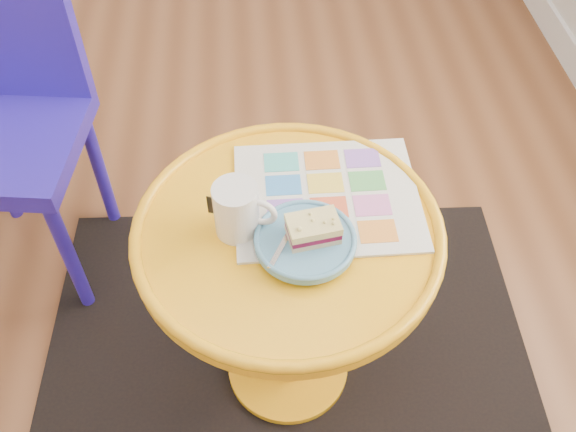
{
  "coord_description": "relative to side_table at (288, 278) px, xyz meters",
  "views": [
    {
      "loc": [
        0.7,
        -0.8,
        1.57
      ],
      "look_at": [
        0.77,
        0.01,
        0.63
      ],
      "focal_mm": 40.0,
      "sensor_mm": 36.0,
      "label": 1
    }
  ],
  "objects": [
    {
      "name": "plate",
      "position": [
        0.03,
        -0.05,
        0.19
      ],
      "size": [
        0.2,
        0.2,
        0.02
      ],
      "color": "#5895BA",
      "rests_on": "newspaper"
    },
    {
      "name": "newspaper",
      "position": [
        0.09,
        0.08,
        0.17
      ],
      "size": [
        0.38,
        0.32,
        0.01
      ],
      "primitive_type": "cube",
      "rotation": [
        0.0,
        0.0,
        -0.01
      ],
      "color": "silver",
      "rests_on": "side_table"
    },
    {
      "name": "side_table",
      "position": [
        0.0,
        0.0,
        0.0
      ],
      "size": [
        0.62,
        0.62,
        0.59
      ],
      "color": "#FFA915",
      "rests_on": "ground"
    },
    {
      "name": "mug",
      "position": [
        -0.1,
        0.01,
        0.23
      ],
      "size": [
        0.12,
        0.09,
        0.12
      ],
      "rotation": [
        0.0,
        0.0,
        -0.32
      ],
      "color": "white",
      "rests_on": "side_table"
    },
    {
      "name": "fork",
      "position": [
        -0.01,
        -0.05,
        0.2
      ],
      "size": [
        0.08,
        0.13,
        0.0
      ],
      "rotation": [
        0.0,
        0.0,
        -0.48
      ],
      "color": "silver",
      "rests_on": "plate"
    },
    {
      "name": "rug",
      "position": [
        0.0,
        0.0,
        -0.42
      ],
      "size": [
        1.35,
        1.15,
        0.01
      ],
      "primitive_type": "cube",
      "rotation": [
        0.0,
        0.0,
        -0.04
      ],
      "color": "black",
      "rests_on": "ground"
    },
    {
      "name": "chair",
      "position": [
        -0.68,
        0.51,
        0.1
      ],
      "size": [
        0.45,
        0.45,
        0.91
      ],
      "rotation": [
        0.0,
        0.0,
        -0.14
      ],
      "color": "#2B1BB0",
      "rests_on": "ground"
    },
    {
      "name": "cake_slice",
      "position": [
        0.04,
        -0.04,
        0.22
      ],
      "size": [
        0.11,
        0.08,
        0.04
      ],
      "rotation": [
        0.0,
        0.0,
        0.16
      ],
      "color": "#D3BC8C",
      "rests_on": "plate"
    }
  ]
}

